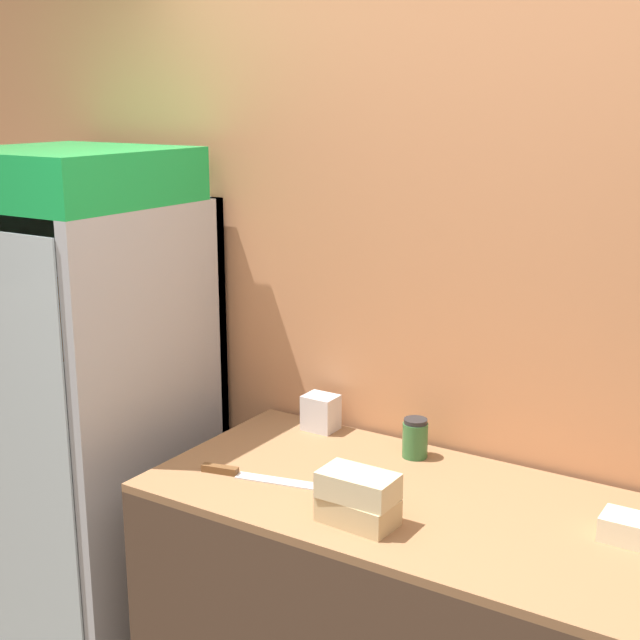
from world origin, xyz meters
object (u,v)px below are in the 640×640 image
sandwich_stack_bottom (358,510)px  sandwich_stack_middle (358,486)px  chefs_knife (243,474)px  napkin_dispenser (321,412)px  condiment_jar (415,438)px  beverage_cooler (99,386)px

sandwich_stack_bottom → sandwich_stack_middle: size_ratio=1.03×
chefs_knife → napkin_dispenser: bearing=91.0°
sandwich_stack_bottom → condiment_jar: 0.49m
condiment_jar → napkin_dispenser: condiment_jar is taller
beverage_cooler → napkin_dispenser: size_ratio=15.57×
sandwich_stack_middle → chefs_knife: 0.45m
sandwich_stack_middle → condiment_jar: sandwich_stack_middle is taller
condiment_jar → napkin_dispenser: (-0.37, 0.04, -0.00)m
sandwich_stack_bottom → napkin_dispenser: bearing=130.6°
chefs_knife → napkin_dispenser: 0.45m
sandwich_stack_middle → napkin_dispenser: sandwich_stack_middle is taller
sandwich_stack_bottom → napkin_dispenser: napkin_dispenser is taller
condiment_jar → beverage_cooler: bearing=-169.9°
sandwich_stack_middle → chefs_knife: sandwich_stack_middle is taller
napkin_dispenser → sandwich_stack_middle: bearing=-49.4°
sandwich_stack_bottom → condiment_jar: (-0.07, 0.48, 0.03)m
beverage_cooler → napkin_dispenser: (0.79, 0.25, -0.02)m
sandwich_stack_bottom → condiment_jar: condiment_jar is taller
napkin_dispenser → condiment_jar: bearing=-6.2°
sandwich_stack_middle → napkin_dispenser: bearing=130.6°
condiment_jar → sandwich_stack_bottom: bearing=-81.6°
beverage_cooler → sandwich_stack_middle: beverage_cooler is taller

